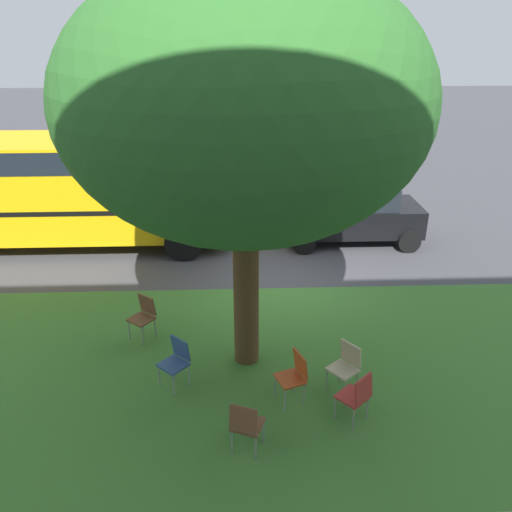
% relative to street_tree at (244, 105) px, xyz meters
% --- Properties ---
extents(ground, '(80.00, 80.00, 0.00)m').
position_rel_street_tree_xyz_m(ground, '(-0.72, -2.85, -4.50)').
color(ground, '#424247').
extents(grass_verge, '(48.00, 6.00, 0.01)m').
position_rel_street_tree_xyz_m(grass_verge, '(-0.72, 0.35, -4.50)').
color(grass_verge, '#3D752D').
rests_on(grass_verge, ground).
extents(street_tree, '(5.47, 5.47, 6.54)m').
position_rel_street_tree_xyz_m(street_tree, '(0.00, 0.00, 0.00)').
color(street_tree, brown).
rests_on(street_tree, ground).
extents(chair_0, '(0.58, 0.58, 0.88)m').
position_rel_street_tree_xyz_m(chair_0, '(1.96, -0.78, -3.98)').
color(chair_0, brown).
rests_on(chair_0, ground).
extents(chair_1, '(0.59, 0.59, 0.88)m').
position_rel_street_tree_xyz_m(chair_1, '(-1.62, 1.68, -3.98)').
color(chair_1, '#B7332D').
rests_on(chair_1, ground).
extents(chair_2, '(0.59, 0.58, 0.88)m').
position_rel_street_tree_xyz_m(chair_2, '(-1.61, 0.93, -3.98)').
color(chair_2, beige).
rests_on(chair_2, ground).
extents(chair_3, '(0.54, 0.54, 0.88)m').
position_rel_street_tree_xyz_m(chair_3, '(0.06, 2.22, -3.98)').
color(chair_3, brown).
rests_on(chair_3, ground).
extents(chair_4, '(0.54, 0.54, 0.88)m').
position_rel_street_tree_xyz_m(chair_4, '(-0.73, 1.15, -3.98)').
color(chair_4, '#C64C1E').
rests_on(chair_4, ground).
extents(chair_5, '(0.59, 0.59, 0.88)m').
position_rel_street_tree_xyz_m(chair_5, '(1.19, 0.68, -3.98)').
color(chair_5, '#335184').
rests_on(chair_5, ground).
extents(parked_car, '(3.70, 1.92, 1.65)m').
position_rel_street_tree_xyz_m(parked_car, '(-3.07, -5.44, -3.66)').
color(parked_car, black).
rests_on(parked_car, ground).
extents(school_bus, '(10.40, 2.80, 2.88)m').
position_rel_street_tree_xyz_m(school_bus, '(5.52, -5.59, -2.74)').
color(school_bus, yellow).
rests_on(school_bus, ground).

